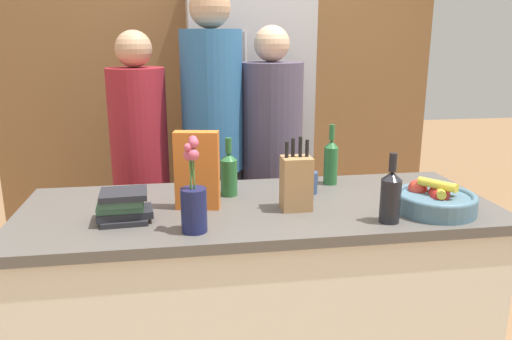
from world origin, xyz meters
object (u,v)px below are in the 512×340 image
fruit_bowl (435,199)px  bottle_vinegar (229,173)px  flower_vase (194,201)px  cereal_box (197,170)px  person_at_sink (141,164)px  knife_block (296,182)px  bottle_oil (331,161)px  person_in_red_tee (271,158)px  person_in_blue (213,139)px  refrigerator (247,129)px  coffee_mug (309,182)px  book_stack (123,206)px  bottle_wine (391,195)px

fruit_bowl → bottle_vinegar: 0.83m
flower_vase → cereal_box: flower_vase is taller
fruit_bowl → person_at_sink: size_ratio=0.19×
cereal_box → knife_block: bearing=-10.9°
fruit_bowl → bottle_oil: bearing=124.5°
bottle_vinegar → person_in_red_tee: person_in_red_tee is taller
person_in_blue → person_in_red_tee: bearing=-19.3°
refrigerator → person_at_sink: refrigerator is taller
cereal_box → fruit_bowl: bearing=-11.4°
knife_block → coffee_mug: 0.23m
book_stack → refrigerator: bearing=65.8°
coffee_mug → book_stack: size_ratio=0.47×
book_stack → person_in_blue: person_in_blue is taller
knife_block → cereal_box: 0.39m
fruit_bowl → cereal_box: (-0.90, 0.18, 0.10)m
person_in_blue → bottle_wine: bearing=-83.7°
refrigerator → coffee_mug: 1.24m
bottle_wine → bottle_oil: bearing=97.8°
cereal_box → bottle_vinegar: (0.14, 0.14, -0.05)m
refrigerator → flower_vase: size_ratio=5.72×
bottle_wine → coffee_mug: bearing=117.4°
coffee_mug → bottle_oil: bearing=41.5°
person_at_sink → person_in_blue: 0.40m
fruit_bowl → knife_block: bearing=168.3°
bottle_oil → bottle_wine: size_ratio=1.07×
flower_vase → bottle_vinegar: bearing=67.5°
book_stack → person_in_red_tee: 1.11m
coffee_mug → person_in_blue: 0.71m
coffee_mug → refrigerator: bearing=94.4°
knife_block → cereal_box: bearing=169.1°
bottle_vinegar → person_at_sink: size_ratio=0.16×
refrigerator → fruit_bowl: (0.52, -1.54, -0.01)m
bottle_oil → book_stack: bearing=-158.7°
cereal_box → person_at_sink: person_at_sink is taller
fruit_bowl → coffee_mug: bearing=144.1°
bottle_oil → person_at_sink: bearing=150.4°
refrigerator → person_in_red_tee: bearing=-85.8°
fruit_bowl → person_in_blue: size_ratio=0.17×
refrigerator → bottle_oil: refrigerator is taller
refrigerator → flower_vase: refrigerator is taller
flower_vase → bottle_oil: flower_vase is taller
fruit_bowl → book_stack: bearing=176.4°
cereal_box → flower_vase: bearing=-95.3°
cereal_box → refrigerator: bearing=74.2°
person_at_sink → fruit_bowl: bearing=-58.5°
fruit_bowl → bottle_oil: bottle_oil is taller
fruit_bowl → knife_block: 0.54m
refrigerator → cereal_box: size_ratio=6.27×
bottle_vinegar → person_in_blue: (-0.03, 0.58, 0.03)m
coffee_mug → bottle_vinegar: (-0.34, 0.02, 0.05)m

